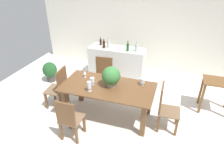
{
  "coord_description": "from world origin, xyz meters",
  "views": [
    {
      "loc": [
        1.24,
        -3.61,
        2.95
      ],
      "look_at": [
        0.05,
        -0.05,
        0.76
      ],
      "focal_mm": 32.49,
      "sensor_mm": 36.0,
      "label": 1
    }
  ],
  "objects_px": {
    "chair_head_end": "(59,86)",
    "wine_bottle_clear": "(108,43)",
    "flower_centerpiece": "(111,76)",
    "kitchen_counter": "(117,63)",
    "wine_bottle_amber": "(128,47)",
    "side_table": "(218,89)",
    "wine_bottle_green": "(104,44)",
    "dining_table": "(108,92)",
    "crystal_vase_right": "(92,80)",
    "wine_glass": "(85,73)",
    "crystal_vase_center_near": "(89,86)",
    "chair_foot_end": "(165,106)",
    "crystal_vase_left": "(142,81)",
    "chair_near_left": "(69,119)",
    "potted_plant_floor": "(50,71)",
    "chair_far_left": "(103,74)",
    "wine_bottle_dark": "(137,47)",
    "wine_bottle_tall": "(101,42)"
  },
  "relations": [
    {
      "from": "wine_glass",
      "to": "wine_bottle_dark",
      "type": "distance_m",
      "value": 1.74
    },
    {
      "from": "crystal_vase_left",
      "to": "crystal_vase_center_near",
      "type": "xyz_separation_m",
      "value": [
        -0.96,
        -0.58,
        0.03
      ]
    },
    {
      "from": "wine_glass",
      "to": "dining_table",
      "type": "bearing_deg",
      "value": -19.54
    },
    {
      "from": "crystal_vase_right",
      "to": "crystal_vase_center_near",
      "type": "bearing_deg",
      "value": -80.43
    },
    {
      "from": "chair_near_left",
      "to": "wine_bottle_amber",
      "type": "xyz_separation_m",
      "value": [
        0.42,
        2.59,
        0.54
      ]
    },
    {
      "from": "chair_head_end",
      "to": "crystal_vase_center_near",
      "type": "bearing_deg",
      "value": 67.07
    },
    {
      "from": "chair_foot_end",
      "to": "wine_bottle_clear",
      "type": "distance_m",
      "value": 2.59
    },
    {
      "from": "dining_table",
      "to": "crystal_vase_right",
      "type": "bearing_deg",
      "value": -174.23
    },
    {
      "from": "chair_far_left",
      "to": "wine_bottle_clear",
      "type": "relative_size",
      "value": 3.16
    },
    {
      "from": "chair_near_left",
      "to": "wine_bottle_tall",
      "type": "height_order",
      "value": "wine_bottle_tall"
    },
    {
      "from": "chair_head_end",
      "to": "side_table",
      "type": "bearing_deg",
      "value": 100.49
    },
    {
      "from": "dining_table",
      "to": "wine_bottle_amber",
      "type": "height_order",
      "value": "wine_bottle_amber"
    },
    {
      "from": "dining_table",
      "to": "flower_centerpiece",
      "type": "distance_m",
      "value": 0.39
    },
    {
      "from": "potted_plant_floor",
      "to": "chair_near_left",
      "type": "bearing_deg",
      "value": -48.27
    },
    {
      "from": "kitchen_counter",
      "to": "potted_plant_floor",
      "type": "relative_size",
      "value": 2.76
    },
    {
      "from": "chair_head_end",
      "to": "wine_bottle_clear",
      "type": "distance_m",
      "value": 1.93
    },
    {
      "from": "dining_table",
      "to": "kitchen_counter",
      "type": "relative_size",
      "value": 1.21
    },
    {
      "from": "dining_table",
      "to": "flower_centerpiece",
      "type": "bearing_deg",
      "value": 32.78
    },
    {
      "from": "kitchen_counter",
      "to": "wine_bottle_dark",
      "type": "xyz_separation_m",
      "value": [
        0.58,
        -0.07,
        0.58
      ]
    },
    {
      "from": "chair_far_left",
      "to": "flower_centerpiece",
      "type": "height_order",
      "value": "flower_centerpiece"
    },
    {
      "from": "kitchen_counter",
      "to": "wine_glass",
      "type": "bearing_deg",
      "value": -99.45
    },
    {
      "from": "wine_bottle_tall",
      "to": "side_table",
      "type": "bearing_deg",
      "value": -16.7
    },
    {
      "from": "crystal_vase_left",
      "to": "dining_table",
      "type": "bearing_deg",
      "value": -156.53
    },
    {
      "from": "crystal_vase_left",
      "to": "potted_plant_floor",
      "type": "height_order",
      "value": "crystal_vase_left"
    },
    {
      "from": "chair_foot_end",
      "to": "crystal_vase_left",
      "type": "bearing_deg",
      "value": 59.08
    },
    {
      "from": "flower_centerpiece",
      "to": "potted_plant_floor",
      "type": "distance_m",
      "value": 2.48
    },
    {
      "from": "dining_table",
      "to": "wine_bottle_amber",
      "type": "bearing_deg",
      "value": 90.75
    },
    {
      "from": "wine_bottle_amber",
      "to": "side_table",
      "type": "xyz_separation_m",
      "value": [
        2.28,
        -0.72,
        -0.46
      ]
    },
    {
      "from": "chair_far_left",
      "to": "potted_plant_floor",
      "type": "bearing_deg",
      "value": 172.33
    },
    {
      "from": "chair_head_end",
      "to": "crystal_vase_center_near",
      "type": "xyz_separation_m",
      "value": [
        0.91,
        -0.3,
        0.36
      ]
    },
    {
      "from": "dining_table",
      "to": "wine_glass",
      "type": "xyz_separation_m",
      "value": [
        -0.63,
        0.22,
        0.26
      ]
    },
    {
      "from": "crystal_vase_center_near",
      "to": "wine_glass",
      "type": "height_order",
      "value": "crystal_vase_center_near"
    },
    {
      "from": "kitchen_counter",
      "to": "side_table",
      "type": "distance_m",
      "value": 2.76
    },
    {
      "from": "wine_glass",
      "to": "wine_bottle_green",
      "type": "bearing_deg",
      "value": 93.51
    },
    {
      "from": "wine_glass",
      "to": "wine_bottle_tall",
      "type": "height_order",
      "value": "wine_bottle_tall"
    },
    {
      "from": "crystal_vase_center_near",
      "to": "wine_bottle_clear",
      "type": "relative_size",
      "value": 0.7
    },
    {
      "from": "flower_centerpiece",
      "to": "kitchen_counter",
      "type": "relative_size",
      "value": 0.27
    },
    {
      "from": "crystal_vase_left",
      "to": "wine_bottle_clear",
      "type": "bearing_deg",
      "value": 130.77
    },
    {
      "from": "crystal_vase_right",
      "to": "wine_bottle_dark",
      "type": "height_order",
      "value": "wine_bottle_dark"
    },
    {
      "from": "chair_foot_end",
      "to": "potted_plant_floor",
      "type": "height_order",
      "value": "chair_foot_end"
    },
    {
      "from": "wine_bottle_green",
      "to": "kitchen_counter",
      "type": "bearing_deg",
      "value": 15.35
    },
    {
      "from": "side_table",
      "to": "chair_head_end",
      "type": "bearing_deg",
      "value": -164.58
    },
    {
      "from": "chair_head_end",
      "to": "wine_bottle_clear",
      "type": "height_order",
      "value": "wine_bottle_clear"
    },
    {
      "from": "wine_bottle_amber",
      "to": "wine_bottle_clear",
      "type": "bearing_deg",
      "value": 171.05
    },
    {
      "from": "chair_head_end",
      "to": "wine_bottle_tall",
      "type": "bearing_deg",
      "value": 165.98
    },
    {
      "from": "chair_foot_end",
      "to": "chair_near_left",
      "type": "distance_m",
      "value": 1.88
    },
    {
      "from": "chair_head_end",
      "to": "kitchen_counter",
      "type": "bearing_deg",
      "value": 150.18
    },
    {
      "from": "wine_bottle_amber",
      "to": "dining_table",
      "type": "bearing_deg",
      "value": -89.25
    },
    {
      "from": "chair_head_end",
      "to": "chair_far_left",
      "type": "relative_size",
      "value": 1.02
    },
    {
      "from": "crystal_vase_right",
      "to": "side_table",
      "type": "bearing_deg",
      "value": 21.05
    }
  ]
}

